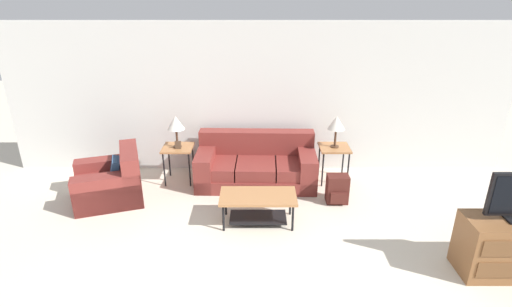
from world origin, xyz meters
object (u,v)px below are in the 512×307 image
table_lamp_left (174,124)px  armchair (110,183)px  couch (255,166)px  side_table_right (333,151)px  side_table_left (176,151)px  coffee_table (257,202)px  backpack (336,189)px  table_lamp_right (335,123)px  tv_console (509,246)px

table_lamp_left → armchair: bearing=-145.7°
couch → side_table_right: 1.34m
armchair → side_table_left: bearing=34.3°
coffee_table → backpack: bearing=25.4°
table_lamp_right → tv_console: bearing=-56.4°
table_lamp_left → backpack: size_ratio=1.19×
table_lamp_left → side_table_left: bearing=-90.0°
armchair → table_lamp_left: size_ratio=2.29×
tv_console → armchair: bearing=161.2°
armchair → side_table_right: (3.56, 0.64, 0.27)m
coffee_table → backpack: size_ratio=2.36×
side_table_left → backpack: 2.69m
armchair → tv_console: size_ratio=1.10×
coffee_table → table_lamp_left: (-1.34, 1.33, 0.72)m
couch → tv_console: couch is taller
table_lamp_left → side_table_right: bearing=-0.0°
side_table_right → couch: bearing=-178.2°
couch → coffee_table: couch is taller
tv_console → table_lamp_left: bearing=150.4°
coffee_table → side_table_left: side_table_left is taller
armchair → side_table_left: armchair is taller
armchair → table_lamp_right: table_lamp_right is taller
table_lamp_left → tv_console: (4.22, -2.40, -0.69)m
armchair → table_lamp_left: table_lamp_left is taller
coffee_table → tv_console: tv_console is taller
couch → tv_console: (2.90, -2.36, 0.06)m
armchair → backpack: armchair is taller
armchair → side_table_left: size_ratio=1.95×
couch → backpack: couch is taller
side_table_right → backpack: bearing=-94.8°
coffee_table → table_lamp_right: bearing=45.9°
table_lamp_right → tv_console: 2.96m
side_table_left → backpack: (2.56, -0.75, -0.34)m
couch → armchair: couch is taller
side_table_right → table_lamp_left: size_ratio=1.17×
couch → table_lamp_right: table_lamp_right is taller
couch → table_lamp_right: 1.51m
couch → coffee_table: bearing=-88.9°
side_table_left → side_table_right: 2.62m
side_table_right → table_lamp_left: (-2.62, 0.00, 0.48)m
couch → backpack: (1.25, -0.71, -0.07)m
table_lamp_right → backpack: 1.11m
coffee_table → table_lamp_left: table_lamp_left is taller
table_lamp_right → backpack: table_lamp_right is taller
backpack → couch: bearing=150.4°
armchair → backpack: bearing=-1.7°
side_table_left → tv_console: 4.86m
side_table_left → armchair: bearing=-145.7°
side_table_right → table_lamp_left: bearing=180.0°
backpack → table_lamp_right: bearing=85.2°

